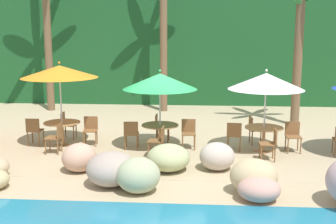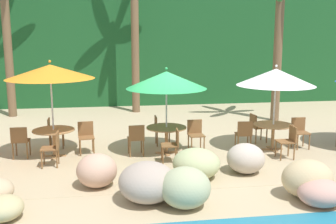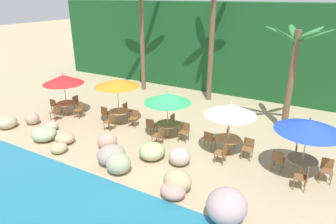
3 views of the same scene
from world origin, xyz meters
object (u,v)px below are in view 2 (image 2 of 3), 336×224
(chair_orange_inland, at_px, (53,131))
(dining_table_green, at_px, (166,131))
(chair_white_left, at_px, (244,133))
(palm_tree_nearest, at_px, (4,0))
(umbrella_green, at_px, (166,80))
(chair_green_left, at_px, (136,138))
(chair_orange_seaward, at_px, (86,135))
(umbrella_white, at_px, (276,77))
(palm_tree_third, at_px, (280,27))
(chair_orange_left, at_px, (20,140))
(chair_orange_right, at_px, (53,146))
(chair_white_inland, at_px, (256,126))
(dining_table_orange, at_px, (54,134))
(chair_white_right, at_px, (289,140))
(dining_table_white, at_px, (273,129))
(chair_white_seaward, at_px, (300,130))
(umbrella_orange, at_px, (50,72))
(chair_green_seaward, at_px, (195,133))
(palm_tree_second, at_px, (134,6))
(chair_green_right, at_px, (173,143))
(chair_green_inland, at_px, (159,128))

(chair_orange_inland, xyz_separation_m, dining_table_green, (3.15, -0.99, 0.10))
(chair_white_left, height_order, palm_tree_nearest, palm_tree_nearest)
(umbrella_green, distance_m, chair_green_left, 1.74)
(chair_orange_seaward, xyz_separation_m, umbrella_white, (5.22, -0.44, 1.56))
(chair_orange_seaward, bearing_deg, palm_tree_third, 25.89)
(chair_green_left, relative_size, umbrella_white, 0.36)
(chair_orange_left, xyz_separation_m, chair_orange_right, (0.94, -0.77, 0.00))
(chair_orange_right, xyz_separation_m, chair_white_inland, (5.78, 1.44, 0.00))
(palm_tree_nearest, bearing_deg, chair_orange_inland, -65.83)
(dining_table_orange, distance_m, chair_white_right, 6.22)
(umbrella_white, distance_m, dining_table_white, 1.46)
(chair_orange_left, bearing_deg, chair_white_seaward, -0.55)
(umbrella_orange, distance_m, dining_table_white, 6.28)
(chair_white_left, bearing_deg, chair_orange_left, 178.35)
(chair_green_seaward, bearing_deg, umbrella_white, -6.23)
(umbrella_orange, bearing_deg, palm_tree_second, 66.69)
(chair_orange_left, xyz_separation_m, chair_white_inland, (6.72, 0.66, 0.00))
(chair_orange_left, bearing_deg, dining_table_white, -1.42)
(chair_orange_seaward, bearing_deg, palm_tree_second, 73.16)
(umbrella_green, relative_size, chair_white_seaward, 2.73)
(umbrella_green, bearing_deg, chair_orange_inland, 162.61)
(chair_orange_inland, relative_size, chair_orange_right, 1.00)
(palm_tree_nearest, bearing_deg, umbrella_orange, -67.89)
(umbrella_white, relative_size, chair_white_right, 2.78)
(chair_green_right, height_order, umbrella_white, umbrella_white)
(umbrella_green, height_order, chair_white_left, umbrella_green)
(chair_white_right, height_order, palm_tree_second, palm_tree_second)
(umbrella_orange, relative_size, chair_white_seaward, 2.97)
(chair_green_inland, xyz_separation_m, chair_green_left, (-0.76, -1.00, 0.00))
(chair_white_right, bearing_deg, chair_green_seaward, 154.27)
(chair_white_left, bearing_deg, chair_green_inland, 156.98)
(palm_tree_nearest, distance_m, palm_tree_third, 10.46)
(umbrella_white, xyz_separation_m, dining_table_white, (0.00, -0.00, -1.46))
(palm_tree_nearest, bearing_deg, umbrella_white, -35.95)
(umbrella_orange, bearing_deg, dining_table_orange, 180.00)
(chair_orange_seaward, xyz_separation_m, chair_green_seaward, (3.03, -0.20, 0.00))
(chair_orange_left, height_order, umbrella_green, umbrella_green)
(chair_green_left, height_order, palm_tree_third, palm_tree_third)
(chair_green_left, bearing_deg, chair_orange_seaward, 160.33)
(chair_green_inland, distance_m, palm_tree_second, 6.61)
(dining_table_orange, distance_m, umbrella_green, 3.34)
(chair_white_seaward, bearing_deg, chair_white_inland, 144.34)
(chair_green_right, bearing_deg, chair_white_inland, 29.37)
(chair_orange_seaward, xyz_separation_m, chair_orange_right, (-0.74, -1.04, 0.00))
(umbrella_orange, relative_size, umbrella_green, 1.09)
(umbrella_green, relative_size, palm_tree_second, 0.34)
(palm_tree_nearest, bearing_deg, chair_white_inland, -32.62)
(dining_table_green, xyz_separation_m, chair_white_seaward, (3.88, -0.01, -0.10))
(chair_white_right, xyz_separation_m, palm_tree_third, (1.63, 4.65, 2.98))
(chair_orange_right, relative_size, chair_white_seaward, 1.00)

